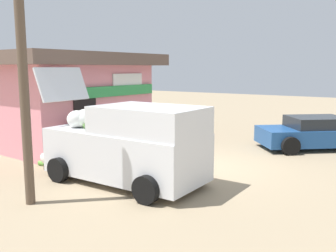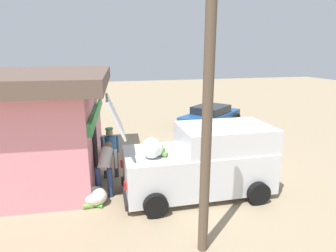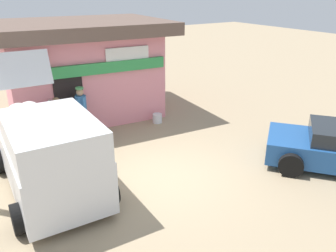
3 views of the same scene
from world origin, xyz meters
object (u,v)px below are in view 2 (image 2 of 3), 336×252
at_px(parked_sedan, 211,117).
at_px(unloaded_banana_pile, 93,196).
at_px(storefront_bar, 39,122).
at_px(paint_bucket, 111,146).
at_px(customer_bending, 106,164).
at_px(delivery_van, 203,161).
at_px(vendor_standing, 110,150).

relative_size(parked_sedan, unloaded_banana_pile, 4.45).
bearing_deg(storefront_bar, paint_bucket, -51.03).
height_order(parked_sedan, paint_bucket, parked_sedan).
xyz_separation_m(parked_sedan, customer_bending, (-6.26, 5.86, 0.34)).
relative_size(delivery_van, parked_sedan, 1.09).
height_order(parked_sedan, customer_bending, customer_bending).
xyz_separation_m(storefront_bar, delivery_van, (-2.52, -4.70, -0.81)).
xyz_separation_m(parked_sedan, paint_bucket, (-2.53, 5.56, -0.40)).
xyz_separation_m(unloaded_banana_pile, paint_bucket, (4.30, -0.68, -0.07)).
height_order(delivery_van, paint_bucket, delivery_van).
height_order(delivery_van, unloaded_banana_pile, delivery_van).
bearing_deg(parked_sedan, delivery_van, 155.49).
distance_m(delivery_van, unloaded_banana_pile, 3.19).
relative_size(vendor_standing, customer_bending, 1.15).
height_order(vendor_standing, customer_bending, vendor_standing).
xyz_separation_m(parked_sedan, unloaded_banana_pile, (-6.83, 6.24, -0.32)).
bearing_deg(storefront_bar, vendor_standing, -111.04).
xyz_separation_m(storefront_bar, customer_bending, (-1.88, -1.98, -0.90)).
relative_size(storefront_bar, delivery_van, 1.39).
bearing_deg(paint_bucket, customer_bending, 175.38).
bearing_deg(delivery_van, customer_bending, 76.63).
bearing_deg(customer_bending, unloaded_banana_pile, 146.31).
xyz_separation_m(delivery_van, unloaded_banana_pile, (0.07, 3.10, -0.76)).
distance_m(storefront_bar, paint_bucket, 3.37).
distance_m(storefront_bar, vendor_standing, 2.48).
height_order(storefront_bar, unloaded_banana_pile, storefront_bar).
height_order(storefront_bar, vendor_standing, storefront_bar).
bearing_deg(delivery_van, parked_sedan, -24.51).
distance_m(delivery_van, parked_sedan, 7.60).
bearing_deg(vendor_standing, delivery_van, -123.76).
bearing_deg(delivery_van, paint_bucket, 28.90).
relative_size(storefront_bar, parked_sedan, 1.51).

